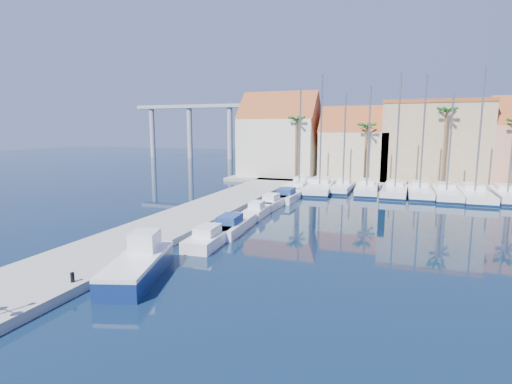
% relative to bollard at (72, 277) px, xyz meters
% --- Properties ---
extents(ground, '(260.00, 260.00, 0.00)m').
position_rel_bollard_xyz_m(ground, '(6.60, 1.24, -0.75)').
color(ground, black).
rests_on(ground, ground).
extents(quay_west, '(6.00, 77.00, 0.50)m').
position_rel_bollard_xyz_m(quay_west, '(-2.40, 14.74, -0.50)').
color(quay_west, gray).
rests_on(quay_west, ground).
extents(shore_north, '(54.00, 16.00, 0.50)m').
position_rel_bollard_xyz_m(shore_north, '(16.60, 49.24, -0.50)').
color(shore_north, gray).
rests_on(shore_north, ground).
extents(bollard, '(0.20, 0.20, 0.50)m').
position_rel_bollard_xyz_m(bollard, '(0.00, 0.00, 0.00)').
color(bollard, black).
rests_on(bollard, quay_west).
extents(fishing_boat, '(3.98, 6.91, 2.30)m').
position_rel_bollard_xyz_m(fishing_boat, '(1.92, 2.77, 0.01)').
color(fishing_boat, navy).
rests_on(fishing_boat, ground).
extents(motorboat_west_0, '(2.31, 6.13, 1.40)m').
position_rel_bollard_xyz_m(motorboat_west_0, '(2.72, 9.96, -0.24)').
color(motorboat_west_0, white).
rests_on(motorboat_west_0, ground).
extents(motorboat_west_1, '(2.51, 6.71, 1.40)m').
position_rel_bollard_xyz_m(motorboat_west_1, '(2.78, 13.76, -0.24)').
color(motorboat_west_1, white).
rests_on(motorboat_west_1, ground).
extents(motorboat_west_2, '(1.85, 5.15, 1.40)m').
position_rel_bollard_xyz_m(motorboat_west_2, '(2.82, 19.85, -0.24)').
color(motorboat_west_2, white).
rests_on(motorboat_west_2, ground).
extents(motorboat_west_3, '(2.01, 5.70, 1.40)m').
position_rel_bollard_xyz_m(motorboat_west_3, '(2.85, 24.38, -0.24)').
color(motorboat_west_3, white).
rests_on(motorboat_west_3, ground).
extents(motorboat_west_4, '(2.32, 7.16, 1.40)m').
position_rel_bollard_xyz_m(motorboat_west_4, '(3.23, 28.93, -0.24)').
color(motorboat_west_4, white).
rests_on(motorboat_west_4, ground).
extents(motorboat_west_5, '(1.83, 5.58, 1.40)m').
position_rel_bollard_xyz_m(motorboat_west_5, '(3.33, 34.71, -0.24)').
color(motorboat_west_5, white).
rests_on(motorboat_west_5, ground).
extents(motorboat_west_6, '(2.99, 7.36, 1.40)m').
position_rel_bollard_xyz_m(motorboat_west_6, '(3.53, 39.42, -0.24)').
color(motorboat_west_6, white).
rests_on(motorboat_west_6, ground).
extents(sailboat_0, '(2.80, 9.14, 12.94)m').
position_rel_bollard_xyz_m(sailboat_0, '(2.65, 37.52, -0.14)').
color(sailboat_0, white).
rests_on(sailboat_0, ground).
extents(sailboat_1, '(3.98, 11.98, 14.71)m').
position_rel_bollard_xyz_m(sailboat_1, '(5.50, 36.76, -0.16)').
color(sailboat_1, white).
rests_on(sailboat_1, ground).
extents(sailboat_2, '(2.34, 8.20, 12.35)m').
position_rel_bollard_xyz_m(sailboat_2, '(8.42, 37.43, -0.13)').
color(sailboat_2, white).
rests_on(sailboat_2, ground).
extents(sailboat_3, '(3.10, 10.16, 13.17)m').
position_rel_bollard_xyz_m(sailboat_3, '(11.35, 37.38, -0.16)').
color(sailboat_3, white).
rests_on(sailboat_3, ground).
extents(sailboat_4, '(3.32, 11.01, 14.67)m').
position_rel_bollard_xyz_m(sailboat_4, '(14.78, 37.29, -0.15)').
color(sailboat_4, white).
rests_on(sailboat_4, ground).
extents(sailboat_5, '(2.88, 10.30, 14.27)m').
position_rel_bollard_xyz_m(sailboat_5, '(17.58, 37.20, -0.15)').
color(sailboat_5, white).
rests_on(sailboat_5, ground).
extents(sailboat_6, '(2.80, 10.50, 12.01)m').
position_rel_bollard_xyz_m(sailboat_6, '(20.48, 36.74, -0.18)').
color(sailboat_6, white).
rests_on(sailboat_6, ground).
extents(sailboat_7, '(3.20, 11.69, 14.76)m').
position_rel_bollard_xyz_m(sailboat_7, '(23.46, 36.97, -0.16)').
color(sailboat_7, white).
rests_on(sailboat_7, ground).
extents(sailboat_8, '(3.01, 10.26, 14.01)m').
position_rel_bollard_xyz_m(sailboat_8, '(26.86, 37.44, -0.15)').
color(sailboat_8, white).
rests_on(sailboat_8, ground).
extents(building_0, '(12.30, 9.00, 13.50)m').
position_rel_bollard_xyz_m(building_0, '(-3.40, 48.24, 5.78)').
color(building_0, beige).
rests_on(building_0, shore_north).
extents(building_1, '(10.30, 8.00, 11.00)m').
position_rel_bollard_xyz_m(building_1, '(8.60, 48.24, 4.55)').
color(building_1, tan).
rests_on(building_1, shore_north).
extents(building_2, '(14.20, 10.20, 11.50)m').
position_rel_bollard_xyz_m(building_2, '(19.60, 49.24, 5.51)').
color(building_2, tan).
rests_on(building_2, shore_north).
extents(palm_0, '(2.60, 2.60, 10.15)m').
position_rel_bollard_xyz_m(palm_0, '(0.60, 43.24, 8.33)').
color(palm_0, brown).
rests_on(palm_0, shore_north).
extents(palm_1, '(2.60, 2.60, 9.15)m').
position_rel_bollard_xyz_m(palm_1, '(10.60, 43.24, 7.39)').
color(palm_1, brown).
rests_on(palm_1, shore_north).
extents(palm_2, '(2.60, 2.60, 11.15)m').
position_rel_bollard_xyz_m(palm_2, '(20.60, 43.24, 9.27)').
color(palm_2, brown).
rests_on(palm_2, shore_north).
extents(viaduct, '(48.00, 2.20, 14.45)m').
position_rel_bollard_xyz_m(viaduct, '(-32.47, 83.24, 9.50)').
color(viaduct, '#9E9E99').
rests_on(viaduct, ground).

